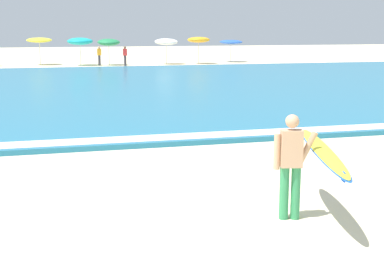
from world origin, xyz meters
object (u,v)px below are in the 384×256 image
object	(u,v)px
beachgoer_near_row_left	(99,55)
surfer_with_board	(308,157)
beach_umbrella_2	(39,40)
beach_umbrella_4	(109,42)
beach_umbrella_3	(80,41)
beach_umbrella_7	(231,42)
beachgoer_near_row_mid	(125,55)
beach_umbrella_6	(199,40)
beach_umbrella_5	(166,42)

from	to	relation	value
beachgoer_near_row_left	surfer_with_board	bearing A→B (deg)	-89.47
beach_umbrella_2	beach_umbrella_4	world-z (taller)	beach_umbrella_2
beach_umbrella_2	beach_umbrella_3	size ratio (longest dim) A/B	1.01
beachgoer_near_row_left	beach_umbrella_3	bearing A→B (deg)	162.53
beach_umbrella_7	beach_umbrella_3	bearing A→B (deg)	-174.89
beach_umbrella_4	beachgoer_near_row_left	xyz separation A→B (m)	(-0.81, -0.22, -1.04)
surfer_with_board	beach_umbrella_4	xyz separation A→B (m)	(0.47, 37.05, 0.84)
beachgoer_near_row_mid	beach_umbrella_7	bearing A→B (deg)	14.36
beachgoer_near_row_left	beach_umbrella_2	bearing A→B (deg)	156.75
beach_umbrella_4	beach_umbrella_6	xyz separation A→B (m)	(7.64, -0.08, 0.16)
beach_umbrella_6	beach_umbrella_7	bearing A→B (deg)	24.00
beach_umbrella_5	beachgoer_near_row_mid	bearing A→B (deg)	-163.08
beachgoer_near_row_mid	beach_umbrella_2	bearing A→B (deg)	156.68
beach_umbrella_2	beach_umbrella_4	size ratio (longest dim) A/B	1.04
surfer_with_board	beachgoer_near_row_left	size ratio (longest dim) A/B	1.76
beach_umbrella_4	surfer_with_board	bearing A→B (deg)	-90.73
beach_umbrella_6	beachgoer_near_row_mid	xyz separation A→B (m)	(-6.45, -1.00, -1.19)
surfer_with_board	beach_umbrella_3	xyz separation A→B (m)	(-1.82, 37.30, 0.93)
beach_umbrella_2	beach_umbrella_5	world-z (taller)	beach_umbrella_2
beach_umbrella_5	beachgoer_near_row_left	xyz separation A→B (m)	(-5.65, -0.24, -1.04)
beach_umbrella_6	beach_umbrella_7	distance (m)	3.76
beach_umbrella_6	beach_umbrella_7	size ratio (longest dim) A/B	1.11
surfer_with_board	beach_umbrella_3	world-z (taller)	beach_umbrella_3
beachgoer_near_row_left	beachgoer_near_row_mid	size ratio (longest dim) A/B	1.00
beach_umbrella_7	beachgoer_near_row_left	world-z (taller)	beach_umbrella_7
surfer_with_board	beach_umbrella_2	bearing A→B (deg)	97.43
surfer_with_board	beach_umbrella_3	size ratio (longest dim) A/B	1.21
beach_umbrella_3	beach_umbrella_7	bearing A→B (deg)	5.11
beach_umbrella_4	beachgoer_near_row_mid	world-z (taller)	beach_umbrella_4
beach_umbrella_3	beachgoer_near_row_left	size ratio (longest dim) A/B	1.45
surfer_with_board	beach_umbrella_2	world-z (taller)	beach_umbrella_2
beachgoer_near_row_mid	beach_umbrella_4	bearing A→B (deg)	137.58
beachgoer_near_row_mid	beachgoer_near_row_left	bearing A→B (deg)	156.54
beach_umbrella_3	beachgoer_near_row_mid	size ratio (longest dim) A/B	1.45
surfer_with_board	beach_umbrella_2	xyz separation A→B (m)	(-5.07, 38.86, 1.01)
beach_umbrella_4	beach_umbrella_5	xyz separation A→B (m)	(4.84, 0.03, 0.01)
surfer_with_board	beach_umbrella_7	size ratio (longest dim) A/B	1.34
surfer_with_board	beach_umbrella_4	size ratio (longest dim) A/B	1.25
beach_umbrella_4	beachgoer_near_row_mid	xyz separation A→B (m)	(1.19, -1.08, -1.04)
beach_umbrella_4	beachgoer_near_row_mid	size ratio (longest dim) A/B	1.41
beach_umbrella_7	surfer_with_board	bearing A→B (deg)	-106.68
beach_umbrella_7	beach_umbrella_2	bearing A→B (deg)	178.72
beach_umbrella_7	beachgoer_near_row_left	bearing A→B (deg)	-172.04
beachgoer_near_row_left	beach_umbrella_5	bearing A→B (deg)	2.45
beach_umbrella_3	beach_umbrella_2	bearing A→B (deg)	154.25
beach_umbrella_2	beach_umbrella_7	bearing A→B (deg)	-1.28
beach_umbrella_5	beach_umbrella_3	bearing A→B (deg)	178.20
beach_umbrella_2	beach_umbrella_6	bearing A→B (deg)	-8.19
beach_umbrella_4	beachgoer_near_row_mid	distance (m)	1.91
beachgoer_near_row_left	beachgoer_near_row_mid	bearing A→B (deg)	-23.46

